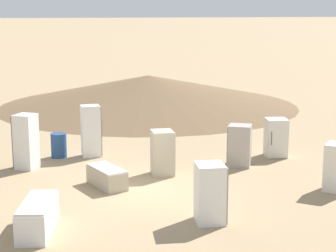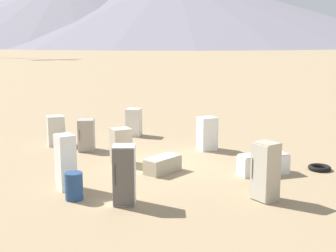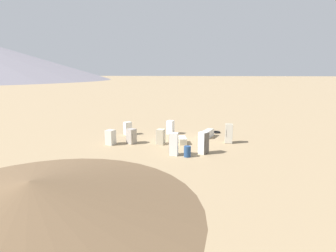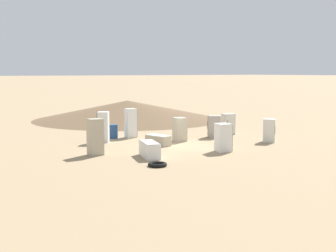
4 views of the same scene
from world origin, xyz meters
name	(u,v)px [view 3 (image 3 of 4)]	position (x,y,z in m)	size (l,w,h in m)	color
ground_plane	(174,141)	(0.00, 0.00, 0.00)	(1000.00, 1000.00, 0.00)	#9E8460
dirt_mound	(31,198)	(14.58, -4.94, 0.85)	(16.73, 16.73, 1.71)	brown
discarded_fridge_0	(131,136)	(1.38, -3.95, 0.71)	(1.01, 1.03, 1.43)	#A89E93
discarded_fridge_1	(170,127)	(-3.12, -0.85, 0.75)	(0.90, 0.87, 1.51)	white
discarded_fridge_2	(208,133)	(-2.32, 3.31, 0.38)	(2.01, 1.27, 0.77)	white
discarded_fridge_3	(229,134)	(-0.22, 5.28, 0.94)	(0.66, 0.72, 1.87)	#B2A88E
discarded_fridge_4	(204,143)	(3.54, 2.96, 0.93)	(0.93, 0.93, 1.85)	white
discarded_fridge_5	(182,140)	(0.61, 0.90, 0.30)	(1.61, 0.99, 0.60)	#B2A88E
discarded_fridge_6	(161,137)	(1.25, -1.12, 0.73)	(0.84, 0.81, 1.46)	#B2A88E
discarded_fridge_7	(111,137)	(2.06, -5.79, 0.70)	(0.95, 0.93, 1.40)	beige
discarded_fridge_8	(174,144)	(4.39, 0.54, 0.94)	(0.60, 0.73, 1.89)	white
discarded_fridge_9	(128,128)	(-2.07, -5.42, 0.71)	(1.00, 1.00, 1.42)	silver
scrap_tire	(216,132)	(-4.48, 4.25, 0.08)	(0.87, 0.87, 0.17)	black
rusty_barrel	(187,151)	(4.64, 1.70, 0.44)	(0.56, 0.56, 0.89)	navy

